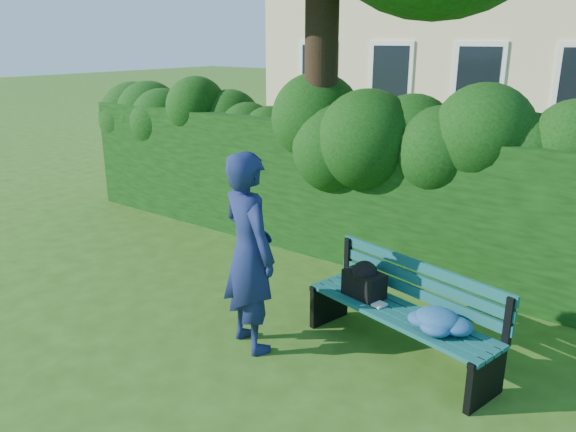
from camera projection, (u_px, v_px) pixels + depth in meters
The scene contains 4 objects.
ground at pixel (255, 311), 6.18m from camera, with size 80.00×80.00×0.00m, color #315115.
hedge at pixel (359, 191), 7.58m from camera, with size 10.00×1.00×1.80m.
park_bench at pixel (405, 308), 5.16m from camera, with size 2.00×0.97×0.89m.
man_reading at pixel (249, 253), 5.23m from camera, with size 0.70×0.46×1.92m, color navy.
Camera 1 is at (3.65, -4.22, 2.88)m, focal length 35.00 mm.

